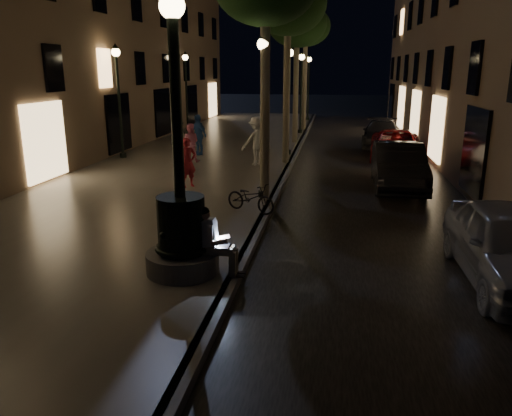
% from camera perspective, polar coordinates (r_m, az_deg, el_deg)
% --- Properties ---
extents(ground, '(120.00, 120.00, 0.00)m').
position_cam_1_polar(ground, '(22.07, 4.16, 5.20)').
color(ground, black).
rests_on(ground, ground).
extents(cobble_lane, '(6.00, 45.00, 0.02)m').
position_cam_1_polar(cobble_lane, '(22.03, 11.98, 4.90)').
color(cobble_lane, black).
rests_on(cobble_lane, ground).
extents(promenade, '(8.00, 45.00, 0.20)m').
position_cam_1_polar(promenade, '(22.73, -5.98, 5.71)').
color(promenade, slate).
rests_on(promenade, ground).
extents(curb_strip, '(0.25, 45.00, 0.20)m').
position_cam_1_polar(curb_strip, '(22.06, 4.16, 5.45)').
color(curb_strip, '#59595B').
rests_on(curb_strip, ground).
extents(fountain_lamppost, '(1.40, 1.40, 5.21)m').
position_cam_1_polar(fountain_lamppost, '(9.49, -8.56, -1.54)').
color(fountain_lamppost, '#59595B').
rests_on(fountain_lamppost, promenade).
extents(seated_man_laptop, '(0.95, 0.32, 1.32)m').
position_cam_1_polar(seated_man_laptop, '(9.43, -4.92, -3.53)').
color(seated_man_laptop, tan).
rests_on(seated_man_laptop, promenade).
extents(tree_second, '(3.00, 3.00, 7.40)m').
position_cam_1_polar(tree_second, '(20.87, 3.68, 22.07)').
color(tree_second, '#6B604C').
rests_on(tree_second, promenade).
extents(tree_third, '(3.00, 3.00, 7.20)m').
position_cam_1_polar(tree_third, '(26.81, 4.73, 20.19)').
color(tree_third, '#6B604C').
rests_on(tree_third, promenade).
extents(tree_far, '(3.00, 3.00, 7.50)m').
position_cam_1_polar(tree_far, '(32.79, 5.74, 19.84)').
color(tree_far, '#6B604C').
rests_on(tree_far, promenade).
extents(lamp_curb_a, '(0.36, 0.36, 4.81)m').
position_cam_1_polar(lamp_curb_a, '(14.81, 0.84, 12.73)').
color(lamp_curb_a, black).
rests_on(lamp_curb_a, promenade).
extents(lamp_curb_b, '(0.36, 0.36, 4.81)m').
position_cam_1_polar(lamp_curb_b, '(22.75, 3.77, 13.72)').
color(lamp_curb_b, black).
rests_on(lamp_curb_b, promenade).
extents(lamp_curb_c, '(0.36, 0.36, 4.81)m').
position_cam_1_polar(lamp_curb_c, '(30.72, 5.19, 14.18)').
color(lamp_curb_c, black).
rests_on(lamp_curb_c, promenade).
extents(lamp_curb_d, '(0.36, 0.36, 4.81)m').
position_cam_1_polar(lamp_curb_d, '(38.70, 6.03, 14.44)').
color(lamp_curb_d, black).
rests_on(lamp_curb_d, promenade).
extents(lamp_left_b, '(0.36, 0.36, 4.81)m').
position_cam_1_polar(lamp_left_b, '(22.60, -15.47, 13.19)').
color(lamp_left_b, black).
rests_on(lamp_left_b, promenade).
extents(lamp_left_c, '(0.36, 0.36, 4.81)m').
position_cam_1_polar(lamp_left_c, '(32.00, -8.00, 14.15)').
color(lamp_left_c, black).
rests_on(lamp_left_c, promenade).
extents(stroller, '(0.44, 0.94, 0.96)m').
position_cam_1_polar(stroller, '(19.23, -8.43, 5.57)').
color(stroller, black).
rests_on(stroller, promenade).
extents(car_front, '(1.84, 4.47, 1.52)m').
position_cam_1_polar(car_front, '(10.63, 27.10, -3.83)').
color(car_front, '#95969B').
rests_on(car_front, ground).
extents(car_second, '(1.71, 4.69, 1.54)m').
position_cam_1_polar(car_second, '(17.81, 15.97, 4.62)').
color(car_second, black).
rests_on(car_second, ground).
extents(car_third, '(2.54, 4.91, 1.32)m').
position_cam_1_polar(car_third, '(23.58, 15.68, 6.96)').
color(car_third, maroon).
rests_on(car_third, ground).
extents(car_rear, '(2.35, 4.87, 1.37)m').
position_cam_1_polar(car_rear, '(27.38, 14.17, 8.24)').
color(car_rear, '#2C2B2F').
rests_on(car_rear, ground).
extents(pedestrian_red, '(0.69, 0.69, 1.62)m').
position_cam_1_polar(pedestrian_red, '(16.59, -7.80, 5.17)').
color(pedestrian_red, red).
rests_on(pedestrian_red, promenade).
extents(pedestrian_pink, '(0.86, 0.71, 1.61)m').
position_cam_1_polar(pedestrian_pink, '(21.16, -7.56, 7.41)').
color(pedestrian_pink, pink).
rests_on(pedestrian_pink, promenade).
extents(pedestrian_white, '(1.45, 1.28, 1.95)m').
position_cam_1_polar(pedestrian_white, '(20.30, 0.10, 7.68)').
color(pedestrian_white, silver).
rests_on(pedestrian_white, promenade).
extents(pedestrian_blue, '(1.12, 0.99, 1.81)m').
position_cam_1_polar(pedestrian_blue, '(22.94, -6.63, 8.33)').
color(pedestrian_blue, '#2A549B').
rests_on(pedestrian_blue, promenade).
extents(pedestrian_dark, '(0.90, 1.08, 1.88)m').
position_cam_1_polar(pedestrian_dark, '(25.42, -9.01, 9.02)').
color(pedestrian_dark, '#37383D').
rests_on(pedestrian_dark, promenade).
extents(bicycle, '(1.60, 1.13, 0.80)m').
position_cam_1_polar(bicycle, '(13.58, -0.62, 1.19)').
color(bicycle, black).
rests_on(bicycle, promenade).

